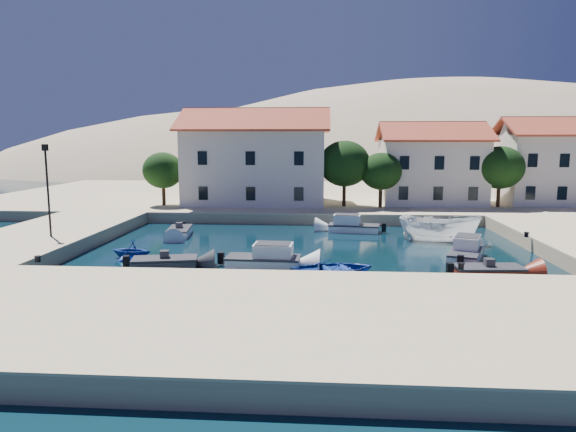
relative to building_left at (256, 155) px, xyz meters
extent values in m
plane|color=black|center=(6.00, -28.00, -5.94)|extent=(400.00, 400.00, 0.00)
cube|color=#CDBC8C|center=(6.00, -34.00, -5.44)|extent=(52.00, 12.00, 1.00)
cube|color=#CDBC8C|center=(-13.00, -18.00, -5.44)|extent=(8.00, 20.00, 1.00)
cube|color=#CDBC8C|center=(8.00, 10.00, -5.44)|extent=(80.00, 36.00, 1.00)
ellipsoid|color=tan|center=(-4.00, 82.00, -25.94)|extent=(198.00, 126.00, 72.00)
ellipsoid|color=tan|center=(41.00, 102.00, -30.94)|extent=(220.00, 176.00, 99.00)
cube|color=silver|center=(0.00, 0.00, -1.19)|extent=(14.00, 9.00, 7.50)
pyramid|color=maroon|center=(0.00, 0.00, 3.66)|extent=(14.70, 9.45, 2.20)
cube|color=silver|center=(18.00, 1.00, -1.69)|extent=(10.00, 8.00, 6.50)
pyramid|color=maroon|center=(18.00, 1.00, 2.46)|extent=(10.50, 8.40, 1.80)
cube|color=silver|center=(30.00, 2.00, -1.44)|extent=(9.00, 8.00, 7.00)
pyramid|color=maroon|center=(30.00, 2.00, 2.96)|extent=(9.45, 8.40, 1.80)
cylinder|color=#382314|center=(-9.00, -3.00, -3.69)|extent=(0.36, 0.36, 2.50)
ellipsoid|color=black|center=(-9.00, -3.00, -1.44)|extent=(4.00, 4.00, 3.60)
cylinder|color=#382314|center=(9.00, -2.50, -3.44)|extent=(0.36, 0.36, 3.00)
ellipsoid|color=black|center=(9.00, -2.50, -0.74)|extent=(5.00, 5.00, 4.50)
cylinder|color=#382314|center=(12.50, -3.00, -3.69)|extent=(0.36, 0.36, 2.50)
ellipsoid|color=black|center=(12.50, -3.00, -1.44)|extent=(4.00, 4.00, 3.60)
cylinder|color=#382314|center=(24.00, -2.00, -3.56)|extent=(0.36, 0.36, 2.75)
ellipsoid|color=black|center=(24.00, -2.00, -1.09)|extent=(4.60, 4.60, 4.14)
cylinder|color=black|center=(-11.50, -20.00, -1.94)|extent=(0.14, 0.14, 6.00)
cube|color=black|center=(-11.50, -20.00, 1.06)|extent=(0.35, 0.25, 0.45)
cylinder|color=black|center=(-8.30, -27.20, -4.79)|extent=(0.36, 0.36, 0.30)
cylinder|color=black|center=(14.00, -27.20, -4.79)|extent=(0.36, 0.36, 0.30)
cylinder|color=black|center=(20.70, -18.00, -4.79)|extent=(0.36, 0.36, 0.30)
cube|color=#333338|center=(-2.31, -24.16, -5.69)|extent=(3.92, 2.33, 0.90)
cube|color=#333338|center=(-2.31, -24.16, -5.36)|extent=(4.01, 2.38, 0.10)
cube|color=#333338|center=(-2.31, -24.16, -5.14)|extent=(0.59, 0.59, 0.50)
cube|color=white|center=(3.44, -23.42, -5.69)|extent=(4.37, 2.04, 0.90)
cube|color=#333338|center=(3.44, -23.42, -5.36)|extent=(4.47, 2.08, 0.10)
cube|color=white|center=(3.44, -23.42, -4.99)|extent=(2.34, 1.67, 0.90)
imported|color=#1B3B97|center=(7.62, -25.18, -5.94)|extent=(5.55, 4.71, 0.97)
cube|color=maroon|center=(16.12, -24.91, -5.69)|extent=(3.69, 1.86, 0.90)
cube|color=#333338|center=(16.12, -24.91, -5.36)|extent=(3.77, 1.89, 0.10)
cube|color=#333338|center=(16.12, -24.91, -5.14)|extent=(0.53, 0.53, 0.50)
cube|color=white|center=(16.00, -20.67, -5.69)|extent=(3.16, 4.59, 0.90)
cube|color=#333338|center=(16.00, -20.67, -5.36)|extent=(3.23, 4.69, 0.10)
cube|color=white|center=(16.00, -20.67, -4.99)|extent=(2.19, 2.63, 0.90)
imported|color=white|center=(15.56, -14.98, -5.94)|extent=(6.27, 3.93, 2.27)
cube|color=white|center=(16.54, -10.18, -5.69)|extent=(1.97, 3.50, 0.90)
cube|color=#333338|center=(16.54, -10.18, -5.36)|extent=(2.01, 3.58, 0.10)
cube|color=#333338|center=(16.54, -10.18, -5.14)|extent=(0.56, 0.56, 0.50)
imported|color=#1B3B97|center=(-5.18, -21.93, -5.94)|extent=(2.99, 2.70, 1.39)
cube|color=white|center=(-4.36, -13.91, -5.69)|extent=(2.08, 3.82, 0.90)
cube|color=#333338|center=(-4.36, -13.91, -5.36)|extent=(2.12, 3.91, 0.10)
cube|color=#333338|center=(-4.36, -13.91, -5.14)|extent=(0.56, 0.56, 0.50)
cube|color=white|center=(9.51, -11.24, -5.69)|extent=(4.24, 2.27, 0.90)
cube|color=#333338|center=(9.51, -11.24, -5.36)|extent=(4.34, 2.31, 0.10)
cube|color=white|center=(9.51, -11.24, -4.99)|extent=(2.32, 1.74, 0.90)
camera|label=1|loc=(7.02, -53.09, 1.55)|focal=32.00mm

